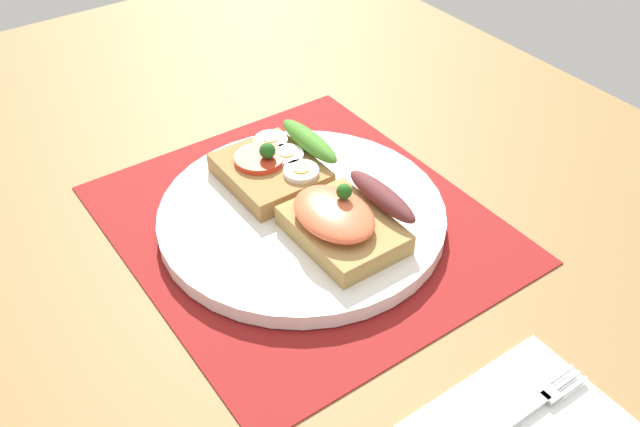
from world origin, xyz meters
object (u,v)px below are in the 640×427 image
Objects in this scene: sandwich_egg_tomato at (276,165)px; fork at (518,416)px; plate at (302,215)px; sandwich_salmon at (346,219)px.

fork is at bearing -0.89° from sandwich_egg_tomato.
sandwich_egg_tomato reaches higher than plate.
plate is 6.14cm from sandwich_egg_tomato.
sandwich_egg_tomato is 0.97× the size of sandwich_salmon.
sandwich_egg_tomato is at bearing 171.85° from plate.
sandwich_salmon reaches higher than plate.
sandwich_egg_tomato reaches higher than fork.
sandwich_salmon reaches higher than fork.
fork is (21.84, -0.85, -2.99)cm from sandwich_salmon.
plate is 2.59× the size of sandwich_salmon.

